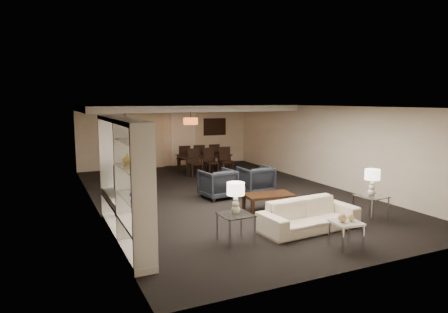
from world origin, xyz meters
name	(u,v)px	position (x,y,z in m)	size (l,w,h in m)	color
floor	(224,195)	(0.00, 0.00, 0.00)	(11.00, 11.00, 0.00)	black
ceiling	(224,106)	(0.00, 0.00, 2.50)	(7.00, 11.00, 0.02)	silver
wall_back	(167,136)	(0.00, 5.50, 1.25)	(7.00, 0.02, 2.50)	#C3B39D
wall_front	(371,192)	(0.00, -5.50, 1.25)	(7.00, 0.02, 2.50)	#C3B39D
wall_left	(94,159)	(-3.50, 0.00, 1.25)	(0.02, 11.00, 2.50)	#C3B39D
wall_right	(324,145)	(3.50, 0.00, 1.25)	(0.02, 11.00, 2.50)	#C3B39D
ceiling_soffit	(183,108)	(0.00, 3.50, 2.40)	(7.00, 4.00, 0.20)	silver
curtains	(145,138)	(-0.90, 5.42, 1.20)	(1.50, 0.12, 2.40)	beige
door	(183,140)	(0.70, 5.47, 1.05)	(0.90, 0.05, 2.10)	silver
painting	(215,127)	(2.10, 5.46, 1.55)	(0.95, 0.04, 0.65)	#142D38
media_unit	(123,181)	(-3.31, -2.60, 1.18)	(0.38, 3.40, 2.35)	white
pendant_light	(191,121)	(0.30, 3.50, 1.92)	(0.52, 0.52, 0.24)	#D8591E
sofa	(309,215)	(0.28, -3.57, 0.31)	(2.14, 0.84, 0.62)	beige
coffee_table	(269,202)	(0.28, -1.97, 0.21)	(1.17, 0.68, 0.42)	black
armchair_left	(218,184)	(-0.32, -0.27, 0.40)	(0.85, 0.87, 0.79)	black
armchair_right	(256,180)	(0.88, -0.27, 0.40)	(0.85, 0.87, 0.79)	black
side_table_left	(236,228)	(-1.42, -3.57, 0.27)	(0.59, 0.59, 0.55)	white
side_table_right	(371,208)	(1.98, -3.57, 0.27)	(0.59, 0.59, 0.55)	white
table_lamp_left	(236,198)	(-1.42, -3.57, 0.85)	(0.33, 0.33, 0.61)	beige
table_lamp_right	(372,183)	(1.98, -3.57, 0.85)	(0.33, 0.33, 0.61)	silver
marble_table	(346,234)	(0.28, -4.67, 0.24)	(0.49, 0.49, 0.49)	silver
gold_gourd_a	(342,218)	(0.18, -4.67, 0.57)	(0.16, 0.16, 0.16)	tan
gold_gourd_b	(351,217)	(0.38, -4.67, 0.56)	(0.14, 0.14, 0.14)	#CFBA6E
television	(116,177)	(-3.28, -1.70, 1.08)	(0.15, 1.13, 0.65)	black
vase_blue	(134,193)	(-3.31, -3.56, 1.14)	(0.15, 0.15, 0.16)	navy
vase_amber	(127,159)	(-3.31, -3.11, 1.65)	(0.18, 0.18, 0.19)	#B7963D
floor_speaker	(118,197)	(-3.20, -1.31, 0.56)	(0.12, 0.12, 1.12)	black
dining_table	(204,164)	(0.83, 3.51, 0.33)	(1.88, 1.05, 0.66)	black
chair_nl	(196,163)	(0.23, 2.86, 0.49)	(0.46, 0.46, 0.98)	black
chair_nm	(211,162)	(0.83, 2.86, 0.49)	(0.46, 0.46, 0.98)	black
chair_nr	(226,161)	(1.43, 2.86, 0.49)	(0.46, 0.46, 0.98)	black
chair_fl	(183,158)	(0.23, 4.16, 0.49)	(0.46, 0.46, 0.98)	black
chair_fm	(198,157)	(0.83, 4.16, 0.49)	(0.46, 0.46, 0.98)	black
chair_fr	(212,156)	(1.43, 4.16, 0.49)	(0.46, 0.46, 0.98)	black
floor_lamp	(129,153)	(-1.78, 4.27, 0.78)	(0.23, 0.23, 1.56)	black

